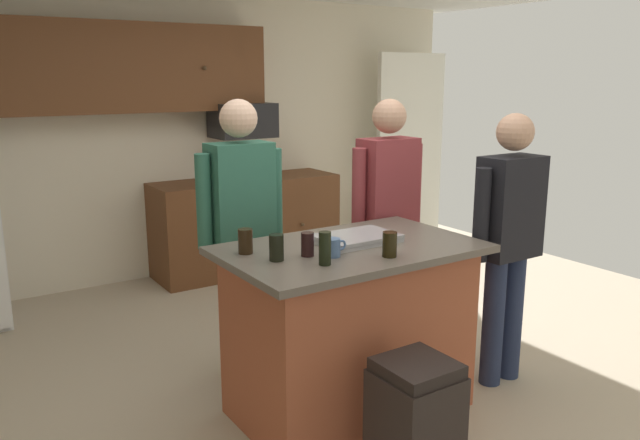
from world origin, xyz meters
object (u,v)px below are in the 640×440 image
glass_dark_ale (276,248)px  tumbler_amber (245,241)px  microwave_over_range (243,120)px  person_host_foreground (241,219)px  kitchen_island (350,328)px  glass_pilsner (308,244)px  serving_tray (356,238)px  glass_short_whisky (325,248)px  mug_ceramic_white (333,247)px  person_elder_center (508,232)px  trash_bin (415,424)px  person_guest_left (387,208)px  glass_stout_tall (390,244)px

glass_dark_ale → tumbler_amber: glass_dark_ale is taller
microwave_over_range → person_host_foreground: person_host_foreground is taller
kitchen_island → glass_dark_ale: size_ratio=10.39×
glass_pilsner → serving_tray: (0.37, 0.09, -0.04)m
glass_short_whisky → mug_ceramic_white: size_ratio=1.29×
mug_ceramic_white → serving_tray: size_ratio=0.29×
person_elder_center → trash_bin: size_ratio=2.71×
person_guest_left → glass_stout_tall: person_guest_left is taller
glass_short_whisky → mug_ceramic_white: bearing=40.8°
glass_pilsner → glass_short_whisky: bearing=-93.7°
person_host_foreground → glass_short_whisky: size_ratio=10.51×
person_elder_center → mug_ceramic_white: bearing=7.5°
person_elder_center → person_guest_left: person_guest_left is taller
person_guest_left → serving_tray: 0.83m
person_host_foreground → serving_tray: size_ratio=3.93×
person_elder_center → glass_pilsner: bearing=4.5°
glass_stout_tall → trash_bin: (-0.19, -0.44, -0.73)m
glass_dark_ale → kitchen_island: bearing=2.7°
mug_ceramic_white → microwave_over_range: bearing=71.9°
kitchen_island → glass_dark_ale: 0.72m
person_elder_center → glass_stout_tall: bearing=15.8°
microwave_over_range → mug_ceramic_white: microwave_over_range is taller
kitchen_island → trash_bin: size_ratio=2.27×
kitchen_island → tumbler_amber: 0.78m
trash_bin → person_guest_left: bearing=56.1°
glass_stout_tall → microwave_over_range: bearing=77.0°
kitchen_island → glass_stout_tall: (0.04, -0.28, 0.54)m
glass_stout_tall → trash_bin: 0.87m
kitchen_island → glass_pilsner: 0.62m
person_elder_center → trash_bin: bearing=36.0°
person_guest_left → tumbler_amber: 1.32m
mug_ceramic_white → serving_tray: 0.32m
microwave_over_range → glass_short_whisky: microwave_over_range is taller
microwave_over_range → glass_dark_ale: size_ratio=4.21×
tumbler_amber → mug_ceramic_white: tumbler_amber is taller
person_elder_center → glass_dark_ale: person_elder_center is taller
glass_short_whisky → tumbler_amber: bearing=120.4°
microwave_over_range → tumbler_amber: 2.91m
person_elder_center → mug_ceramic_white: 1.20m
person_host_foreground → glass_short_whisky: person_host_foreground is taller
microwave_over_range → person_host_foreground: bearing=-117.0°
person_host_foreground → trash_bin: person_host_foreground is taller
person_elder_center → glass_short_whisky: 1.31m
glass_dark_ale → glass_short_whisky: glass_short_whisky is taller
microwave_over_range → kitchen_island: bearing=-105.1°
glass_short_whisky → glass_pilsner: (0.01, 0.18, -0.02)m
person_host_foreground → glass_dark_ale: bearing=-34.1°
glass_stout_tall → mug_ceramic_white: glass_stout_tall is taller
kitchen_island → glass_dark_ale: bearing=-177.3°
mug_ceramic_white → trash_bin: bearing=-85.1°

